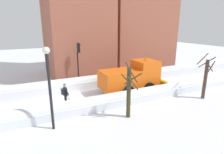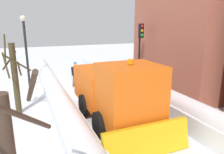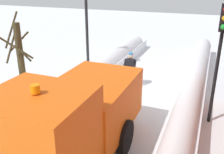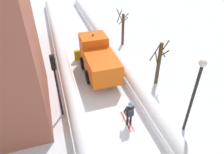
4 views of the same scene
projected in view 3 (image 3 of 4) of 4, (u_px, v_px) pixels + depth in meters
name	position (u px, v px, depth m)	size (l,w,h in m)	color
plow_truck	(73.00, 121.00, 7.08)	(3.20, 5.98, 3.12)	orange
skier	(130.00, 67.00, 12.77)	(0.62, 1.80, 1.81)	black
traffic_light_pole	(221.00, 43.00, 8.72)	(0.28, 0.42, 4.40)	black
street_lamp	(86.00, 17.00, 14.27)	(0.40, 0.40, 4.93)	black
bare_tree_near	(21.00, 62.00, 10.76)	(1.30, 1.28, 3.90)	#3E361F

